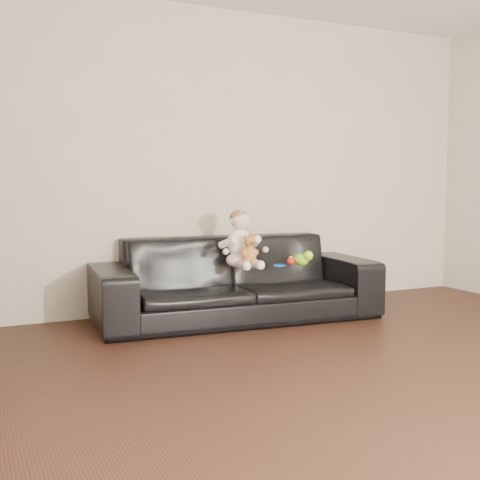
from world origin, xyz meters
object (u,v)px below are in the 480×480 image
toy_green (301,260)px  toy_rattle (291,261)px  sofa (236,279)px  baby (241,242)px  teddy_bear (249,249)px  toy_blue_disc (279,265)px

toy_green → toy_rattle: 0.09m
sofa → baby: baby is taller
sofa → toy_rattle: bearing=-17.6°
sofa → teddy_bear: (-0.00, -0.26, 0.27)m
sofa → toy_green: size_ratio=15.91×
toy_green → toy_rattle: size_ratio=2.11×
baby → toy_green: 0.53m
teddy_bear → toy_green: size_ratio=1.54×
sofa → toy_rattle: (0.42, -0.17, 0.14)m
toy_green → toy_rattle: (-0.07, 0.05, -0.02)m
baby → toy_green: size_ratio=3.21×
sofa → baby: (-0.01, -0.12, 0.31)m
sofa → toy_rattle: 0.47m
sofa → toy_blue_disc: 0.37m
baby → teddy_bear: (0.01, -0.14, -0.04)m
toy_blue_disc → teddy_bear: bearing=-162.1°
teddy_bear → toy_green: 0.51m
sofa → baby: size_ratio=4.96×
toy_green → toy_blue_disc: toy_green is taller
baby → toy_blue_disc: (0.33, -0.04, -0.19)m
toy_rattle → toy_blue_disc: toy_rattle is taller
toy_green → sofa: bearing=156.5°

